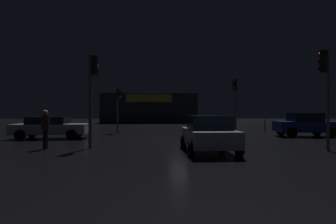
{
  "coord_description": "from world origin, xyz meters",
  "views": [
    {
      "loc": [
        -2.24,
        -17.22,
        1.65
      ],
      "look_at": [
        -1.08,
        7.14,
        1.73
      ],
      "focal_mm": 28.99,
      "sensor_mm": 36.0,
      "label": 1
    }
  ],
  "objects_px": {
    "traffic_signal_main": "(92,83)",
    "traffic_signal_cross_right": "(235,95)",
    "traffic_signal_opposite": "(325,77)",
    "pedestrian": "(45,126)",
    "traffic_signal_cross_left": "(118,101)",
    "car_crossing": "(50,127)",
    "car_far": "(208,134)",
    "store_building": "(150,109)",
    "car_near": "(305,124)"
  },
  "relations": [
    {
      "from": "traffic_signal_opposite",
      "to": "pedestrian",
      "type": "relative_size",
      "value": 2.47
    },
    {
      "from": "traffic_signal_cross_right",
      "to": "car_far",
      "type": "height_order",
      "value": "traffic_signal_cross_right"
    },
    {
      "from": "car_far",
      "to": "store_building",
      "type": "bearing_deg",
      "value": 95.26
    },
    {
      "from": "traffic_signal_opposite",
      "to": "car_near",
      "type": "xyz_separation_m",
      "value": [
        2.98,
        6.85,
        -2.38
      ]
    },
    {
      "from": "traffic_signal_cross_right",
      "to": "pedestrian",
      "type": "relative_size",
      "value": 2.53
    },
    {
      "from": "traffic_signal_main",
      "to": "car_far",
      "type": "distance_m",
      "value": 5.92
    },
    {
      "from": "traffic_signal_opposite",
      "to": "traffic_signal_cross_left",
      "type": "height_order",
      "value": "traffic_signal_opposite"
    },
    {
      "from": "traffic_signal_cross_left",
      "to": "traffic_signal_cross_right",
      "type": "height_order",
      "value": "traffic_signal_cross_right"
    },
    {
      "from": "store_building",
      "to": "car_crossing",
      "type": "bearing_deg",
      "value": -101.3
    },
    {
      "from": "pedestrian",
      "to": "car_far",
      "type": "bearing_deg",
      "value": -9.41
    },
    {
      "from": "traffic_signal_opposite",
      "to": "traffic_signal_cross_left",
      "type": "relative_size",
      "value": 1.21
    },
    {
      "from": "car_far",
      "to": "car_crossing",
      "type": "distance_m",
      "value": 10.95
    },
    {
      "from": "traffic_signal_opposite",
      "to": "car_far",
      "type": "xyz_separation_m",
      "value": [
        -5.19,
        -0.16,
        -2.45
      ]
    },
    {
      "from": "traffic_signal_cross_left",
      "to": "traffic_signal_cross_right",
      "type": "distance_m",
      "value": 9.85
    },
    {
      "from": "traffic_signal_main",
      "to": "traffic_signal_cross_right",
      "type": "distance_m",
      "value": 13.84
    },
    {
      "from": "traffic_signal_cross_right",
      "to": "car_near",
      "type": "relative_size",
      "value": 1.12
    },
    {
      "from": "traffic_signal_main",
      "to": "car_far",
      "type": "bearing_deg",
      "value": -16.57
    },
    {
      "from": "traffic_signal_opposite",
      "to": "car_crossing",
      "type": "distance_m",
      "value": 15.62
    },
    {
      "from": "traffic_signal_opposite",
      "to": "car_near",
      "type": "bearing_deg",
      "value": 66.49
    },
    {
      "from": "car_far",
      "to": "pedestrian",
      "type": "xyz_separation_m",
      "value": [
        -7.26,
        1.2,
        0.27
      ]
    },
    {
      "from": "car_crossing",
      "to": "traffic_signal_cross_right",
      "type": "bearing_deg",
      "value": 20.59
    },
    {
      "from": "store_building",
      "to": "traffic_signal_cross_left",
      "type": "xyz_separation_m",
      "value": [
        -2.07,
        -23.93,
        0.21
      ]
    },
    {
      "from": "traffic_signal_cross_left",
      "to": "store_building",
      "type": "bearing_deg",
      "value": 85.06
    },
    {
      "from": "store_building",
      "to": "traffic_signal_cross_right",
      "type": "distance_m",
      "value": 24.91
    },
    {
      "from": "traffic_signal_cross_left",
      "to": "car_far",
      "type": "bearing_deg",
      "value": -64.48
    },
    {
      "from": "traffic_signal_main",
      "to": "car_near",
      "type": "relative_size",
      "value": 1.08
    },
    {
      "from": "traffic_signal_main",
      "to": "car_near",
      "type": "height_order",
      "value": "traffic_signal_main"
    },
    {
      "from": "traffic_signal_opposite",
      "to": "traffic_signal_cross_right",
      "type": "distance_m",
      "value": 11.22
    },
    {
      "from": "traffic_signal_cross_left",
      "to": "car_crossing",
      "type": "distance_m",
      "value": 6.33
    },
    {
      "from": "traffic_signal_main",
      "to": "traffic_signal_opposite",
      "type": "relative_size",
      "value": 0.99
    },
    {
      "from": "store_building",
      "to": "traffic_signal_main",
      "type": "distance_m",
      "value": 33.52
    },
    {
      "from": "traffic_signal_cross_right",
      "to": "store_building",
      "type": "bearing_deg",
      "value": 108.16
    },
    {
      "from": "traffic_signal_cross_left",
      "to": "car_near",
      "type": "height_order",
      "value": "traffic_signal_cross_left"
    },
    {
      "from": "traffic_signal_opposite",
      "to": "store_building",
      "type": "bearing_deg",
      "value": 103.57
    },
    {
      "from": "traffic_signal_opposite",
      "to": "pedestrian",
      "type": "distance_m",
      "value": 12.68
    },
    {
      "from": "car_far",
      "to": "pedestrian",
      "type": "relative_size",
      "value": 2.18
    },
    {
      "from": "traffic_signal_cross_right",
      "to": "pedestrian",
      "type": "height_order",
      "value": "traffic_signal_cross_right"
    },
    {
      "from": "car_far",
      "to": "car_crossing",
      "type": "xyz_separation_m",
      "value": [
        -8.97,
        6.28,
        -0.03
      ]
    },
    {
      "from": "store_building",
      "to": "traffic_signal_cross_left",
      "type": "height_order",
      "value": "store_building"
    },
    {
      "from": "car_near",
      "to": "traffic_signal_cross_left",
      "type": "bearing_deg",
      "value": 163.14
    },
    {
      "from": "pedestrian",
      "to": "traffic_signal_main",
      "type": "bearing_deg",
      "value": 9.95
    },
    {
      "from": "traffic_signal_main",
      "to": "traffic_signal_cross_right",
      "type": "relative_size",
      "value": 0.96
    },
    {
      "from": "store_building",
      "to": "traffic_signal_cross_right",
      "type": "bearing_deg",
      "value": -71.84
    },
    {
      "from": "traffic_signal_opposite",
      "to": "car_crossing",
      "type": "height_order",
      "value": "traffic_signal_opposite"
    },
    {
      "from": "traffic_signal_cross_left",
      "to": "pedestrian",
      "type": "distance_m",
      "value": 10.2
    },
    {
      "from": "traffic_signal_cross_left",
      "to": "car_crossing",
      "type": "height_order",
      "value": "traffic_signal_cross_left"
    },
    {
      "from": "car_crossing",
      "to": "pedestrian",
      "type": "xyz_separation_m",
      "value": [
        1.71,
        -5.08,
        0.3
      ]
    },
    {
      "from": "traffic_signal_main",
      "to": "car_far",
      "type": "relative_size",
      "value": 1.12
    },
    {
      "from": "traffic_signal_opposite",
      "to": "traffic_signal_cross_right",
      "type": "bearing_deg",
      "value": 93.34
    },
    {
      "from": "traffic_signal_main",
      "to": "traffic_signal_opposite",
      "type": "bearing_deg",
      "value": -7.66
    }
  ]
}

